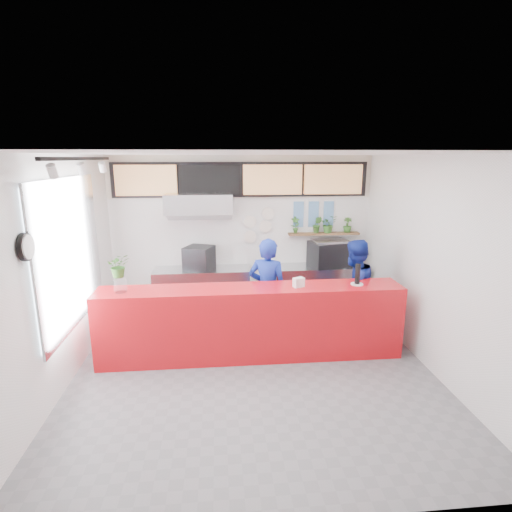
% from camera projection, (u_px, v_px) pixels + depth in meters
% --- Properties ---
extents(floor, '(5.00, 5.00, 0.00)m').
position_uv_depth(floor, '(254.00, 369.00, 5.73)').
color(floor, slate).
rests_on(floor, ground).
extents(ceiling, '(5.00, 5.00, 0.00)m').
position_uv_depth(ceiling, '(253.00, 154.00, 5.01)').
color(ceiling, silver).
extents(wall_back, '(5.00, 0.00, 5.00)m').
position_uv_depth(wall_back, '(242.00, 234.00, 7.78)').
color(wall_back, white).
rests_on(wall_back, ground).
extents(wall_left, '(0.00, 5.00, 5.00)m').
position_uv_depth(wall_left, '(60.00, 274.00, 5.14)').
color(wall_left, white).
rests_on(wall_left, ground).
extents(wall_right, '(0.00, 5.00, 5.00)m').
position_uv_depth(wall_right, '(431.00, 264.00, 5.59)').
color(wall_right, white).
rests_on(wall_right, ground).
extents(service_counter, '(4.50, 0.60, 1.10)m').
position_uv_depth(service_counter, '(251.00, 322.00, 5.98)').
color(service_counter, red).
rests_on(service_counter, ground).
extents(cream_band, '(5.00, 0.02, 0.80)m').
position_uv_depth(cream_band, '(242.00, 177.00, 7.51)').
color(cream_band, beige).
rests_on(cream_band, wall_back).
extents(prep_bench, '(1.80, 0.60, 0.90)m').
position_uv_depth(prep_bench, '(202.00, 291.00, 7.67)').
color(prep_bench, '#B2B5BA').
rests_on(prep_bench, ground).
extents(panini_oven, '(0.63, 0.63, 0.43)m').
position_uv_depth(panini_oven, '(199.00, 258.00, 7.51)').
color(panini_oven, black).
rests_on(panini_oven, prep_bench).
extents(extraction_hood, '(1.20, 0.70, 0.35)m').
position_uv_depth(extraction_hood, '(199.00, 203.00, 7.21)').
color(extraction_hood, '#B2B5BA').
rests_on(extraction_hood, ceiling).
extents(hood_lip, '(1.20, 0.69, 0.31)m').
position_uv_depth(hood_lip, '(199.00, 214.00, 7.26)').
color(hood_lip, '#B2B5BA').
rests_on(hood_lip, ceiling).
extents(right_bench, '(1.80, 0.60, 0.90)m').
position_uv_depth(right_bench, '(319.00, 288.00, 7.88)').
color(right_bench, '#B2B5BA').
rests_on(right_bench, ground).
extents(espresso_machine, '(0.84, 0.68, 0.48)m').
position_uv_depth(espresso_machine, '(330.00, 254.00, 7.73)').
color(espresso_machine, black).
rests_on(espresso_machine, right_bench).
extents(espresso_tray, '(0.72, 0.54, 0.06)m').
position_uv_depth(espresso_tray, '(330.00, 242.00, 7.67)').
color(espresso_tray, '#B2B6BA').
rests_on(espresso_tray, espresso_machine).
extents(herb_shelf, '(1.40, 0.18, 0.04)m').
position_uv_depth(herb_shelf, '(324.00, 234.00, 7.83)').
color(herb_shelf, brown).
rests_on(herb_shelf, wall_back).
extents(menu_board_far_left, '(1.10, 0.10, 0.55)m').
position_uv_depth(menu_board_far_left, '(146.00, 180.00, 7.25)').
color(menu_board_far_left, tan).
rests_on(menu_board_far_left, wall_back).
extents(menu_board_mid_left, '(1.10, 0.10, 0.55)m').
position_uv_depth(menu_board_mid_left, '(210.00, 180.00, 7.36)').
color(menu_board_mid_left, black).
rests_on(menu_board_mid_left, wall_back).
extents(menu_board_mid_right, '(1.10, 0.10, 0.55)m').
position_uv_depth(menu_board_mid_right, '(273.00, 180.00, 7.47)').
color(menu_board_mid_right, tan).
rests_on(menu_board_mid_right, wall_back).
extents(menu_board_far_right, '(1.10, 0.10, 0.55)m').
position_uv_depth(menu_board_far_right, '(333.00, 179.00, 7.57)').
color(menu_board_far_right, tan).
rests_on(menu_board_far_right, wall_back).
extents(soffit, '(4.80, 0.04, 0.65)m').
position_uv_depth(soffit, '(242.00, 180.00, 7.49)').
color(soffit, black).
rests_on(soffit, wall_back).
extents(window_pane, '(0.04, 2.20, 1.90)m').
position_uv_depth(window_pane, '(69.00, 253.00, 5.38)').
color(window_pane, silver).
rests_on(window_pane, wall_left).
extents(window_frame, '(0.03, 2.30, 2.00)m').
position_uv_depth(window_frame, '(71.00, 253.00, 5.38)').
color(window_frame, '#B2B5BA').
rests_on(window_frame, wall_left).
extents(wall_clock_rim, '(0.05, 0.30, 0.30)m').
position_uv_depth(wall_clock_rim, '(25.00, 247.00, 4.14)').
color(wall_clock_rim, black).
rests_on(wall_clock_rim, wall_left).
extents(wall_clock_face, '(0.02, 0.26, 0.26)m').
position_uv_depth(wall_clock_face, '(28.00, 247.00, 4.14)').
color(wall_clock_face, white).
rests_on(wall_clock_face, wall_left).
extents(track_rail, '(0.05, 2.40, 0.04)m').
position_uv_depth(track_rail, '(81.00, 159.00, 4.83)').
color(track_rail, black).
rests_on(track_rail, ceiling).
extents(dec_plate_a, '(0.24, 0.03, 0.24)m').
position_uv_depth(dec_plate_a, '(250.00, 222.00, 7.71)').
color(dec_plate_a, silver).
rests_on(dec_plate_a, wall_back).
extents(dec_plate_b, '(0.24, 0.03, 0.24)m').
position_uv_depth(dec_plate_b, '(265.00, 226.00, 7.76)').
color(dec_plate_b, silver).
rests_on(dec_plate_b, wall_back).
extents(dec_plate_c, '(0.24, 0.03, 0.24)m').
position_uv_depth(dec_plate_c, '(250.00, 237.00, 7.78)').
color(dec_plate_c, silver).
rests_on(dec_plate_c, wall_back).
extents(dec_plate_d, '(0.24, 0.03, 0.24)m').
position_uv_depth(dec_plate_d, '(268.00, 214.00, 7.70)').
color(dec_plate_d, silver).
rests_on(dec_plate_d, wall_back).
extents(photo_frame_a, '(0.20, 0.02, 0.25)m').
position_uv_depth(photo_frame_a, '(299.00, 208.00, 7.74)').
color(photo_frame_a, '#598CBF').
rests_on(photo_frame_a, wall_back).
extents(photo_frame_b, '(0.20, 0.02, 0.25)m').
position_uv_depth(photo_frame_b, '(314.00, 208.00, 7.77)').
color(photo_frame_b, '#598CBF').
rests_on(photo_frame_b, wall_back).
extents(photo_frame_c, '(0.20, 0.02, 0.25)m').
position_uv_depth(photo_frame_c, '(329.00, 208.00, 7.80)').
color(photo_frame_c, '#598CBF').
rests_on(photo_frame_c, wall_back).
extents(photo_frame_d, '(0.20, 0.02, 0.25)m').
position_uv_depth(photo_frame_d, '(298.00, 221.00, 7.80)').
color(photo_frame_d, '#598CBF').
rests_on(photo_frame_d, wall_back).
extents(photo_frame_e, '(0.20, 0.02, 0.25)m').
position_uv_depth(photo_frame_e, '(313.00, 221.00, 7.83)').
color(photo_frame_e, '#598CBF').
rests_on(photo_frame_e, wall_back).
extents(photo_frame_f, '(0.20, 0.02, 0.25)m').
position_uv_depth(photo_frame_f, '(328.00, 220.00, 7.86)').
color(photo_frame_f, '#598CBF').
rests_on(photo_frame_f, wall_back).
extents(staff_center, '(0.75, 0.63, 1.73)m').
position_uv_depth(staff_center, '(268.00, 291.00, 6.42)').
color(staff_center, navy).
rests_on(staff_center, ground).
extents(staff_right, '(1.03, 0.96, 1.68)m').
position_uv_depth(staff_right, '(353.00, 290.00, 6.55)').
color(staff_right, navy).
rests_on(staff_right, ground).
extents(herb_a, '(0.18, 0.13, 0.32)m').
position_uv_depth(herb_a, '(295.00, 225.00, 7.74)').
color(herb_a, '#336623').
rests_on(herb_a, herb_shelf).
extents(herb_b, '(0.22, 0.20, 0.32)m').
position_uv_depth(herb_b, '(317.00, 225.00, 7.78)').
color(herb_b, '#336623').
rests_on(herb_b, herb_shelf).
extents(herb_c, '(0.36, 0.34, 0.34)m').
position_uv_depth(herb_c, '(328.00, 224.00, 7.79)').
color(herb_c, '#336623').
rests_on(herb_c, herb_shelf).
extents(herb_d, '(0.18, 0.17, 0.29)m').
position_uv_depth(herb_d, '(347.00, 225.00, 7.83)').
color(herb_d, '#336623').
rests_on(herb_d, herb_shelf).
extents(glass_vase, '(0.18, 0.18, 0.22)m').
position_uv_depth(glass_vase, '(120.00, 285.00, 5.63)').
color(glass_vase, silver).
rests_on(glass_vase, service_counter).
extents(basil_vase, '(0.37, 0.35, 0.33)m').
position_uv_depth(basil_vase, '(119.00, 266.00, 5.56)').
color(basil_vase, '#336623').
rests_on(basil_vase, glass_vase).
extents(napkin_holder, '(0.18, 0.15, 0.14)m').
position_uv_depth(napkin_holder, '(299.00, 282.00, 5.86)').
color(napkin_holder, white).
rests_on(napkin_holder, service_counter).
extents(white_plate, '(0.24, 0.24, 0.01)m').
position_uv_depth(white_plate, '(357.00, 284.00, 5.98)').
color(white_plate, white).
rests_on(white_plate, service_counter).
extents(pepper_mill, '(0.10, 0.10, 0.30)m').
position_uv_depth(pepper_mill, '(358.00, 274.00, 5.95)').
color(pepper_mill, black).
rests_on(pepper_mill, white_plate).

